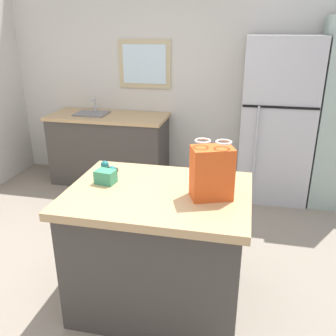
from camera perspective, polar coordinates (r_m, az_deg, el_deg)
name	(u,v)px	position (r m, az deg, el deg)	size (l,w,h in m)	color
ground	(149,292)	(3.04, -3.06, -18.73)	(6.03, 6.03, 0.00)	gray
back_wall	(197,79)	(4.77, 4.50, 13.64)	(5.02, 0.13, 2.64)	silver
kitchen_island	(159,248)	(2.69, -1.41, -12.36)	(1.23, 0.93, 0.92)	#423D38
refrigerator	(276,121)	(4.42, 16.60, 7.06)	(0.80, 0.68, 1.87)	#B7B7BC
sink_counter	(109,148)	(4.86, -9.14, 3.12)	(1.50, 0.66, 1.09)	#423D38
shopping_bag	(212,172)	(2.32, 6.86, -0.70)	(0.30, 0.25, 0.38)	#DB511E
small_box	(106,177)	(2.60, -9.73, -1.36)	(0.14, 0.10, 0.10)	#388E66
bottle	(229,163)	(2.69, 9.52, 0.77)	(0.07, 0.07, 0.24)	#4C9956
ear_defenders	(108,169)	(2.82, -9.30, -0.09)	(0.21, 0.21, 0.06)	black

